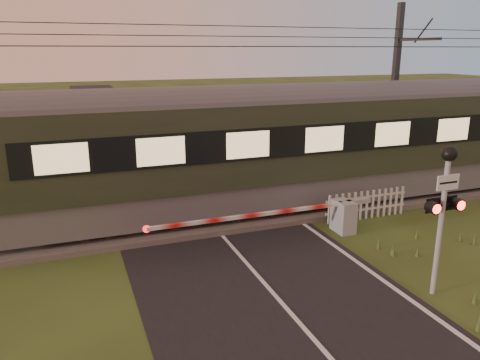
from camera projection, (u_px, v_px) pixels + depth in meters
name	position (u px, v px, depth m)	size (l,w,h in m)	color
ground	(296.00, 320.00, 9.68)	(160.00, 160.00, 0.00)	#2E3916
road	(302.00, 326.00, 9.48)	(6.00, 140.00, 0.03)	black
track_bed	(206.00, 216.00, 15.53)	(140.00, 3.40, 0.39)	#47423D
overhead_wires	(203.00, 39.00, 14.00)	(120.00, 0.62, 0.62)	black
boom_gate	(333.00, 216.00, 14.13)	(6.97, 0.76, 1.01)	gray
crossing_signal	(444.00, 195.00, 10.12)	(0.88, 0.36, 3.45)	gray
picket_fence	(367.00, 205.00, 15.38)	(3.05, 0.08, 0.96)	silver
catenary_mast	(395.00, 90.00, 19.58)	(0.23, 2.46, 7.23)	#2D2D30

